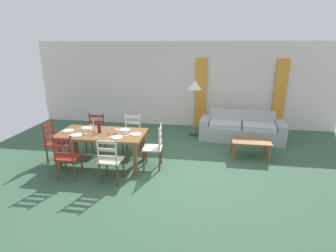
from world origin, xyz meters
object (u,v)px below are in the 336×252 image
(dining_chair_near_left, at_px, (67,157))
(dining_chair_head_west, at_px, (55,142))
(standing_lamp, at_px, (195,88))
(dining_chair_far_left, at_px, (96,133))
(wine_bottle, at_px, (99,127))
(coffee_cup_primary, at_px, (117,131))
(dining_table, at_px, (102,136))
(wine_glass_near_left, at_px, (85,129))
(couch, at_px, (241,130))
(wine_glass_near_right, at_px, (126,131))
(coffee_table, at_px, (251,143))
(dining_chair_head_east, at_px, (155,147))
(wine_glass_far_left, at_px, (91,125))
(dining_chair_near_right, at_px, (110,160))
(dining_chair_far_right, at_px, (132,134))

(dining_chair_near_left, relative_size, dining_chair_head_west, 1.00)
(standing_lamp, bearing_deg, dining_chair_far_left, -146.22)
(wine_bottle, bearing_deg, coffee_cup_primary, 4.18)
(dining_table, relative_size, wine_glass_near_left, 11.80)
(dining_table, height_order, couch, couch)
(wine_glass_near_right, xyz_separation_m, coffee_table, (2.74, 1.04, -0.51))
(dining_chair_near_left, bearing_deg, dining_chair_head_east, 25.42)
(couch, relative_size, coffee_table, 2.61)
(dining_chair_near_left, xyz_separation_m, standing_lamp, (2.34, 3.06, 0.93))
(wine_glass_near_left, height_order, wine_glass_far_left, same)
(dining_table, bearing_deg, coffee_cup_primary, 6.05)
(dining_chair_near_right, bearing_deg, couch, 45.89)
(dining_chair_far_right, height_order, dining_chair_head_west, same)
(dining_chair_head_west, height_order, wine_glass_near_left, dining_chair_head_west)
(dining_chair_head_west, bearing_deg, standing_lamp, 37.28)
(dining_chair_far_left, bearing_deg, dining_table, -57.18)
(dining_chair_far_right, xyz_separation_m, wine_glass_near_right, (0.14, -0.90, 0.38))
(dining_chair_near_right, height_order, coffee_cup_primary, dining_chair_near_right)
(dining_chair_head_west, distance_m, wine_glass_near_right, 1.78)
(wine_glass_near_left, bearing_deg, dining_chair_head_east, 5.82)
(dining_chair_head_east, bearing_deg, dining_table, -178.45)
(coffee_cup_primary, bearing_deg, wine_glass_near_left, -166.40)
(dining_chair_head_east, xyz_separation_m, coffee_table, (2.15, 0.88, -0.12))
(dining_table, xyz_separation_m, wine_glass_far_left, (-0.32, 0.16, 0.20))
(dining_chair_far_left, bearing_deg, dining_chair_head_east, -22.87)
(dining_chair_far_left, bearing_deg, couch, 20.61)
(dining_chair_head_east, distance_m, wine_glass_far_left, 1.55)
(dining_table, distance_m, standing_lamp, 3.09)
(dining_chair_head_east, distance_m, standing_lamp, 2.57)
(wine_glass_near_right, bearing_deg, dining_chair_far_right, 98.86)
(dining_chair_far_right, bearing_deg, dining_chair_near_left, -120.56)
(dining_chair_near_left, xyz_separation_m, wine_glass_near_left, (0.14, 0.62, 0.38))
(dining_chair_head_west, xyz_separation_m, wine_bottle, (1.10, 0.01, 0.39))
(wine_glass_far_left, relative_size, coffee_cup_primary, 1.79)
(dining_table, distance_m, dining_chair_far_right, 0.92)
(dining_chair_head_west, bearing_deg, dining_chair_near_left, -46.56)
(dining_chair_far_left, height_order, coffee_table, dining_chair_far_left)
(dining_table, distance_m, dining_chair_near_right, 0.90)
(wine_bottle, height_order, coffee_table, wine_bottle)
(dining_chair_far_left, bearing_deg, dining_chair_far_right, 2.87)
(dining_chair_far_right, bearing_deg, dining_chair_far_left, -177.13)
(dining_chair_near_right, height_order, wine_glass_near_left, dining_chair_near_right)
(wine_glass_near_left, xyz_separation_m, coffee_table, (3.64, 1.04, -0.51))
(dining_chair_head_east, bearing_deg, wine_glass_far_left, 175.23)
(dining_chair_far_left, bearing_deg, coffee_cup_primary, -40.63)
(dining_chair_far_left, distance_m, dining_chair_head_west, 0.99)
(wine_glass_near_left, bearing_deg, standing_lamp, 47.82)
(dining_chair_far_right, relative_size, dining_chair_head_east, 1.00)
(wine_bottle, height_order, wine_glass_far_left, wine_bottle)
(dining_chair_head_west, bearing_deg, couch, 25.86)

